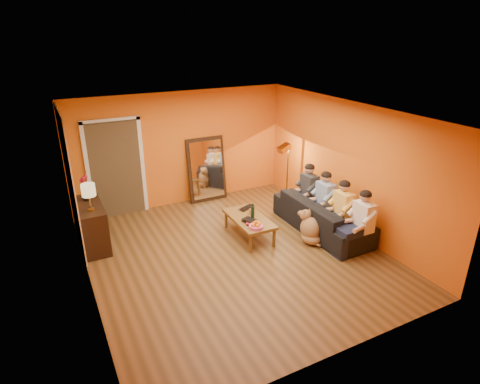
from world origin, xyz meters
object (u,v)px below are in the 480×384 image
table_lamp (89,198)px  vase (86,195)px  person_far_right (309,191)px  laptop (249,209)px  mirror_frame (207,169)px  tumbler (252,212)px  person_mid_left (343,210)px  person_far_left (363,222)px  dog (310,227)px  sideboard (92,225)px  person_mid_right (325,200)px  wine_bottle (253,211)px  floor_lamp (287,175)px  sofa (322,215)px  coffee_table (249,227)px

table_lamp → vase: (0.00, 0.55, -0.15)m
person_far_right → laptop: (-1.40, 0.13, -0.18)m
mirror_frame → tumbler: 2.04m
person_mid_left → vase: 4.90m
mirror_frame → person_far_left: 3.90m
person_mid_left → tumbler: (-1.46, 1.00, -0.14)m
person_mid_left → laptop: (-1.40, 1.23, -0.18)m
table_lamp → dog: (3.73, -1.48, -0.77)m
table_lamp → mirror_frame: bearing=26.3°
table_lamp → sideboard: bearing=90.0°
dog → tumbler: bearing=156.9°
mirror_frame → table_lamp: (-2.79, -1.38, 0.34)m
vase → person_mid_left: bearing=-26.5°
sideboard → person_mid_right: (4.37, -1.38, 0.18)m
wine_bottle → tumbler: size_ratio=2.79×
floor_lamp → person_mid_left: bearing=-93.5°
sideboard → floor_lamp: floor_lamp is taller
sideboard → person_far_right: (4.37, -0.83, 0.18)m
sofa → wine_bottle: wine_bottle is taller
mirror_frame → wine_bottle: bearing=-88.7°
person_mid_right → coffee_table: bearing=168.4°
tumbler → dog: bearing=-45.6°
person_far_right → wine_bottle: size_ratio=3.94×
floor_lamp → dog: (-0.61, -1.75, -0.39)m
coffee_table → wine_bottle: 0.37m
person_mid_left → tumbler: size_ratio=10.99×
mirror_frame → floor_lamp: 1.91m
floor_lamp → laptop: (-1.37, -0.68, -0.29)m
laptop → wine_bottle: bearing=-129.1°
person_mid_right → person_far_left: bearing=-90.0°
dog → laptop: (-0.77, 1.07, 0.10)m
dog → laptop: 1.32m
mirror_frame → floor_lamp: size_ratio=1.06×
floor_lamp → tumbler: (-1.43, -0.91, -0.25)m
person_far_left → vase: person_far_left is taller
mirror_frame → tumbler: bearing=-86.6°
person_far_left → person_mid_left: 0.55m
vase → mirror_frame: bearing=16.6°
person_mid_left → vase: size_ratio=6.00×
vase → dog: bearing=-28.5°
person_far_left → person_mid_right: (0.00, 1.10, 0.00)m
sofa → person_far_left: (0.13, -1.00, 0.27)m
laptop → table_lamp: bearing=151.1°
sofa → laptop: 1.49m
person_far_right → tumbler: person_far_right is taller
vase → sofa: bearing=-22.2°
coffee_table → table_lamp: bearing=165.8°
person_far_right → vase: size_ratio=6.00×
coffee_table → sideboard: bearing=160.2°
person_far_right → vase: (-4.37, 1.08, 0.34)m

